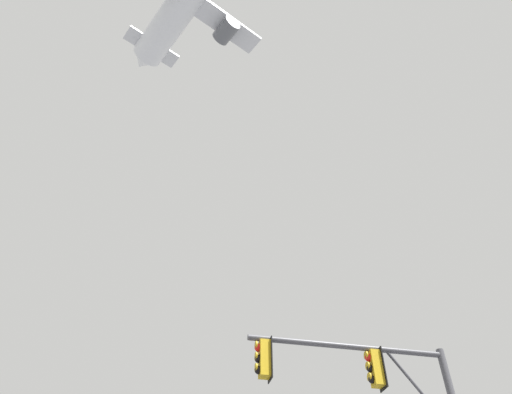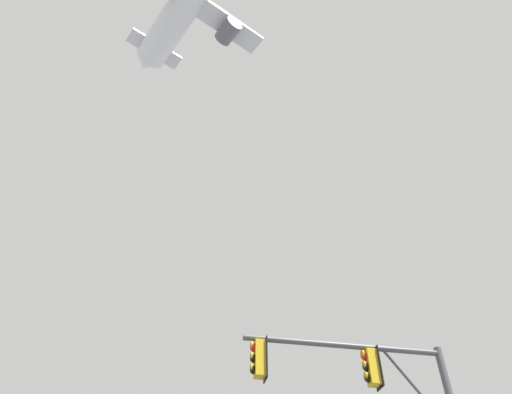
# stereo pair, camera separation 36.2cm
# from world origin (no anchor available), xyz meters

# --- Properties ---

